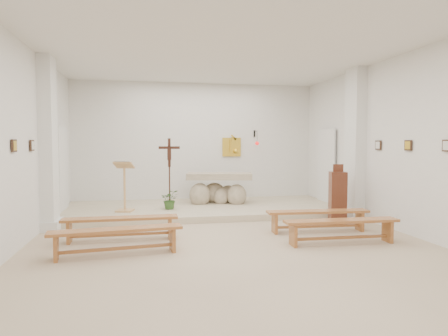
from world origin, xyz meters
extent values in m
cube|color=#CCB593|center=(0.00, 0.00, 0.00)|extent=(7.00, 10.00, 0.00)
cube|color=silver|center=(-3.49, 0.00, 1.75)|extent=(0.02, 10.00, 3.50)
cube|color=silver|center=(3.49, 0.00, 1.75)|extent=(0.02, 10.00, 3.50)
cube|color=silver|center=(0.00, 4.99, 1.75)|extent=(7.00, 0.02, 3.50)
cube|color=silver|center=(0.00, 0.00, 3.49)|extent=(7.00, 10.00, 0.02)
cube|color=beige|center=(0.00, 3.50, 0.07)|extent=(6.98, 3.00, 0.15)
cube|color=white|center=(-3.37, 2.00, 1.75)|extent=(0.26, 0.55, 3.50)
cube|color=white|center=(3.37, 2.00, 1.75)|extent=(0.26, 0.55, 3.50)
cube|color=gold|center=(1.05, 4.96, 1.65)|extent=(0.55, 0.04, 0.55)
cube|color=black|center=(1.75, 4.97, 2.05)|extent=(0.04, 0.02, 0.20)
cylinder|color=black|center=(1.75, 4.82, 2.12)|extent=(0.02, 0.30, 0.02)
cylinder|color=black|center=(1.75, 4.67, 1.95)|extent=(0.01, 0.01, 0.34)
sphere|color=red|center=(1.75, 4.67, 1.76)|extent=(0.11, 0.11, 0.11)
cube|color=#382418|center=(-3.47, 0.20, 1.72)|extent=(0.03, 0.20, 0.20)
cube|color=#382418|center=(-3.47, 1.20, 1.72)|extent=(0.03, 0.20, 0.20)
cube|color=#382418|center=(3.47, -0.80, 1.72)|extent=(0.03, 0.20, 0.20)
cube|color=#382418|center=(3.47, 0.20, 1.72)|extent=(0.03, 0.20, 0.20)
cube|color=#382418|center=(3.47, 1.20, 1.72)|extent=(0.03, 0.20, 0.20)
cube|color=silver|center=(-3.43, 2.70, 0.27)|extent=(0.10, 0.85, 0.52)
cube|color=silver|center=(3.43, 2.70, 0.27)|extent=(0.10, 0.85, 0.52)
ellipsoid|color=#C3AE95|center=(-0.04, 3.87, 0.39)|extent=(0.56, 0.48, 0.64)
ellipsoid|color=#C3AE95|center=(0.92, 3.70, 0.37)|extent=(0.52, 0.44, 0.60)
ellipsoid|color=#C3AE95|center=(0.38, 4.10, 0.40)|extent=(0.60, 0.51, 0.56)
ellipsoid|color=#C3AE95|center=(0.74, 4.00, 0.36)|extent=(0.49, 0.41, 0.52)
ellipsoid|color=#C3AE95|center=(0.52, 3.85, 0.32)|extent=(0.41, 0.35, 0.49)
cube|color=#C3AE95|center=(0.49, 3.91, 0.88)|extent=(1.83, 1.01, 0.17)
cube|color=tan|center=(-1.94, 3.04, 0.17)|extent=(0.45, 0.45, 0.04)
cylinder|color=tan|center=(-1.94, 3.04, 0.67)|extent=(0.05, 0.05, 1.04)
cube|color=tan|center=(-1.95, 3.02, 1.25)|extent=(0.51, 0.42, 0.17)
cube|color=silver|center=(-1.96, 2.98, 1.30)|extent=(0.43, 0.34, 0.13)
cylinder|color=#391C12|center=(-0.87, 3.44, 0.16)|extent=(0.23, 0.23, 0.03)
cylinder|color=#391C12|center=(-0.87, 3.44, 0.67)|extent=(0.03, 0.03, 1.05)
cube|color=#391C12|center=(-0.87, 3.44, 1.53)|extent=(0.07, 0.05, 0.71)
cube|color=#391C12|center=(-0.87, 3.44, 1.65)|extent=(0.52, 0.11, 0.07)
cube|color=#391C12|center=(-0.87, 3.41, 1.50)|extent=(0.10, 0.05, 0.30)
imported|color=#305522|center=(-0.87, 3.17, 0.39)|extent=(0.43, 0.37, 0.48)
cube|color=brown|center=(2.79, 1.68, 0.56)|extent=(0.42, 0.42, 1.12)
cube|color=brown|center=(2.79, 1.68, 1.20)|extent=(0.23, 0.10, 0.18)
cube|color=#A2642F|center=(-1.90, 0.75, 0.41)|extent=(2.04, 0.34, 0.05)
cube|color=#A2642F|center=(-2.78, 0.74, 0.19)|extent=(0.06, 0.30, 0.39)
cube|color=#A2642F|center=(-1.02, 0.75, 0.19)|extent=(0.06, 0.30, 0.39)
cube|color=#A2642F|center=(-1.90, 0.75, 0.11)|extent=(1.71, 0.07, 0.05)
cube|color=#A2642F|center=(1.90, 0.75, 0.41)|extent=(2.05, 0.45, 0.05)
cube|color=#A2642F|center=(1.02, 0.80, 0.19)|extent=(0.07, 0.30, 0.39)
cube|color=#A2642F|center=(2.78, 0.69, 0.19)|extent=(0.07, 0.30, 0.39)
cube|color=#A2642F|center=(1.90, 0.75, 0.11)|extent=(1.71, 0.16, 0.05)
cube|color=#A2642F|center=(-1.90, -0.23, 0.41)|extent=(2.06, 0.56, 0.05)
cube|color=#A2642F|center=(-2.77, -0.33, 0.19)|extent=(0.09, 0.30, 0.39)
cube|color=#A2642F|center=(-1.03, -0.13, 0.19)|extent=(0.09, 0.30, 0.39)
cube|color=#A2642F|center=(-1.90, -0.23, 0.11)|extent=(1.71, 0.25, 0.05)
cube|color=#A2642F|center=(1.90, -0.23, 0.41)|extent=(2.04, 0.38, 0.05)
cube|color=#A2642F|center=(1.02, -0.21, 0.19)|extent=(0.06, 0.30, 0.39)
cube|color=#A2642F|center=(2.78, -0.25, 0.19)|extent=(0.06, 0.30, 0.39)
cube|color=#A2642F|center=(1.90, -0.23, 0.11)|extent=(1.71, 0.10, 0.05)
camera|label=1|loc=(-1.43, -6.59, 1.75)|focal=32.00mm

